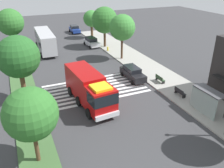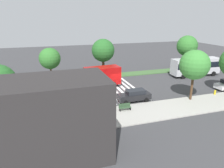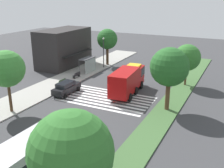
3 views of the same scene
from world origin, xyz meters
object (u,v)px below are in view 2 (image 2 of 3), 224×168
(fire_truck, at_px, (94,77))
(median_tree_far_west, at_px, (187,46))
(parked_car_east, at_px, (134,95))
(median_tree_west, at_px, (103,51))
(bus_stop_shelter, at_px, (60,106))
(sidewalk_tree_center, at_px, (195,65))
(fire_hydrant, at_px, (215,92))
(median_tree_center, at_px, (50,59))
(street_lamp, at_px, (24,93))
(bench_west_of_shelter, at_px, (125,107))
(bench_near_shelter, at_px, (93,111))
(transit_bus, at_px, (196,66))

(fire_truck, relative_size, median_tree_far_west, 1.17)
(parked_car_east, height_order, median_tree_west, median_tree_west)
(bus_stop_shelter, relative_size, sidewalk_tree_center, 0.48)
(bus_stop_shelter, bearing_deg, fire_hydrant, -177.42)
(fire_truck, xyz_separation_m, median_tree_center, (6.84, -6.60, 2.36))
(street_lamp, xyz_separation_m, fire_hydrant, (-27.46, -0.10, -3.01))
(bench_west_of_shelter, height_order, median_tree_far_west, median_tree_far_west)
(fire_hydrant, bearing_deg, bench_near_shelter, 3.06)
(transit_bus, bearing_deg, sidewalk_tree_center, -129.51)
(fire_truck, distance_m, median_tree_center, 9.80)
(street_lamp, distance_m, sidewalk_tree_center, 22.61)
(bench_west_of_shelter, height_order, street_lamp, street_lamp)
(street_lamp, relative_size, median_tree_west, 0.75)
(parked_car_east, xyz_separation_m, bench_west_of_shelter, (2.56, 2.75, -0.31))
(bench_near_shelter, height_order, street_lamp, street_lamp)
(transit_bus, bearing_deg, median_tree_center, 170.72)
(bench_near_shelter, xyz_separation_m, median_tree_center, (4.28, -16.92, 3.77))
(bench_west_of_shelter, relative_size, median_tree_center, 0.26)
(median_tree_far_west, relative_size, fire_hydrant, 10.97)
(fire_truck, height_order, transit_bus, transit_bus)
(bench_near_shelter, xyz_separation_m, fire_hydrant, (-19.73, -1.05, -0.10))
(bus_stop_shelter, relative_size, street_lamp, 0.62)
(median_tree_center, xyz_separation_m, fire_hydrant, (-24.01, 15.86, -3.88))
(median_tree_center, distance_m, fire_hydrant, 29.04)
(sidewalk_tree_center, height_order, median_tree_center, sidewalk_tree_center)
(transit_bus, height_order, street_lamp, street_lamp)
(transit_bus, xyz_separation_m, street_lamp, (32.06, 10.65, 1.33))
(median_tree_west, bearing_deg, parked_car_east, 92.90)
(transit_bus, xyz_separation_m, fire_hydrant, (4.59, 10.55, -1.68))
(bus_stop_shelter, height_order, street_lamp, street_lamp)
(fire_truck, relative_size, bench_near_shelter, 5.64)
(bench_near_shelter, xyz_separation_m, street_lamp, (7.74, -0.95, 2.91))
(bus_stop_shelter, xyz_separation_m, sidewalk_tree_center, (-18.80, -0.57, 3.45))
(transit_bus, bearing_deg, bench_west_of_shelter, -148.80)
(parked_car_east, distance_m, fire_hydrant, 13.10)
(fire_truck, xyz_separation_m, sidewalk_tree_center, (-12.24, 9.76, 3.33))
(median_tree_center, height_order, fire_hydrant, median_tree_center)
(street_lamp, bearing_deg, bench_west_of_shelter, 175.42)
(street_lamp, bearing_deg, transit_bus, -161.62)
(transit_bus, height_order, bench_west_of_shelter, transit_bus)
(bus_stop_shelter, height_order, bench_west_of_shelter, bus_stop_shelter)
(sidewalk_tree_center, bearing_deg, street_lamp, -1.02)
(street_lamp, distance_m, median_tree_far_west, 37.18)
(bus_stop_shelter, height_order, median_tree_center, median_tree_center)
(bus_stop_shelter, xyz_separation_m, fire_hydrant, (-23.73, -1.07, -1.40))
(sidewalk_tree_center, distance_m, median_tree_far_west, 19.71)
(bench_west_of_shelter, relative_size, median_tree_west, 0.21)
(median_tree_center, bearing_deg, sidewalk_tree_center, 139.38)
(median_tree_west, bearing_deg, sidewalk_tree_center, 118.19)
(median_tree_far_west, xyz_separation_m, median_tree_west, (19.76, 0.00, -0.11))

